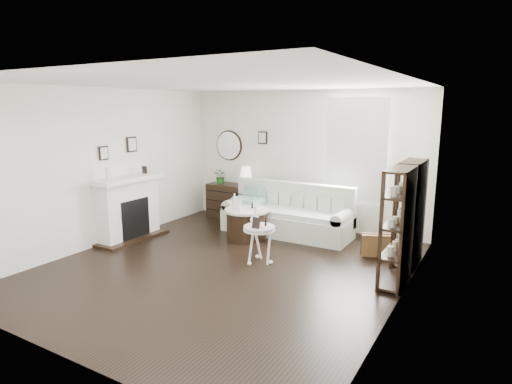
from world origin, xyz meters
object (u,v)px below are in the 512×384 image
Objects in this scene: sofa at (288,217)px; pedestal_table at (259,229)px; dresser at (233,202)px; drum_table at (247,223)px.

sofa is 1.70m from pedestal_table.
dresser is at bearing 165.34° from sofa.
drum_table is 1.31m from pedestal_table.
dresser is (-1.51, 0.39, 0.06)m from sofa.
dresser reaches higher than pedestal_table.
drum_table is (-0.51, -0.68, -0.03)m from sofa.
drum_table is at bearing -47.15° from dresser.
drum_table is at bearing 130.24° from pedestal_table.
pedestal_table is at bearing -48.37° from dresser.
pedestal_table is (0.83, -0.98, 0.26)m from drum_table.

